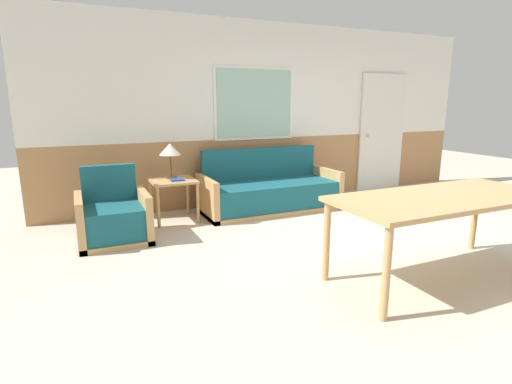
{
  "coord_description": "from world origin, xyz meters",
  "views": [
    {
      "loc": [
        -2.94,
        -2.99,
        1.55
      ],
      "look_at": [
        -1.13,
        1.01,
        0.55
      ],
      "focal_mm": 28.0,
      "sensor_mm": 36.0,
      "label": 1
    }
  ],
  "objects": [
    {
      "name": "entry_door",
      "position": [
        2.03,
        2.57,
        1.01
      ],
      "size": [
        0.95,
        0.09,
        2.01
      ],
      "color": "silver",
      "rests_on": "ground_plane"
    },
    {
      "name": "couch",
      "position": [
        -0.43,
        2.07,
        0.26
      ],
      "size": [
        1.98,
        0.82,
        0.87
      ],
      "color": "tan",
      "rests_on": "ground_plane"
    },
    {
      "name": "side_table",
      "position": [
        -1.82,
        2.1,
        0.47
      ],
      "size": [
        0.57,
        0.57,
        0.55
      ],
      "color": "tan",
      "rests_on": "ground_plane"
    },
    {
      "name": "dining_table",
      "position": [
        -0.08,
        -0.62,
        0.69
      ],
      "size": [
        1.99,
        0.86,
        0.76
      ],
      "color": "tan",
      "rests_on": "ground_plane"
    },
    {
      "name": "book_stack",
      "position": [
        -1.79,
        2.01,
        0.56
      ],
      "size": [
        0.18,
        0.14,
        0.02
      ],
      "color": "#234799",
      "rests_on": "side_table"
    },
    {
      "name": "table_lamp",
      "position": [
        -1.82,
        2.2,
        0.93
      ],
      "size": [
        0.28,
        0.28,
        0.46
      ],
      "color": "#4C3823",
      "rests_on": "side_table"
    },
    {
      "name": "armchair",
      "position": [
        -2.62,
        1.61,
        0.25
      ],
      "size": [
        0.77,
        0.73,
        0.83
      ],
      "rotation": [
        0.0,
        0.0,
        0.2
      ],
      "color": "tan",
      "rests_on": "ground_plane"
    },
    {
      "name": "wall_back",
      "position": [
        -0.02,
        2.63,
        1.36
      ],
      "size": [
        7.2,
        0.09,
        2.7
      ],
      "color": "#AD7A4C",
      "rests_on": "ground_plane"
    },
    {
      "name": "ground_plane",
      "position": [
        0.0,
        0.0,
        0.0
      ],
      "size": [
        16.0,
        16.0,
        0.0
      ],
      "primitive_type": "plane",
      "color": "beige"
    }
  ]
}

